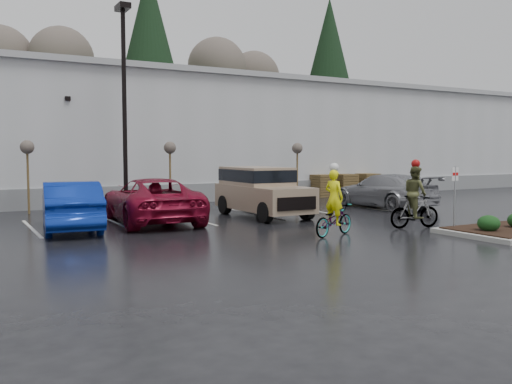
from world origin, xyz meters
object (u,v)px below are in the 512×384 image
lamppost (124,85)px  pallet_stack_c (367,184)px  pallet_stack_a (323,186)px  suv_tan (263,192)px  sapling_east (297,151)px  car_red (152,200)px  car_far_silver (384,191)px  cyclist_olive (415,203)px  car_blue (71,206)px  pallet_stack_b (345,185)px  sapling_mid (170,151)px  fire_lane_sign (455,190)px  sapling_west (27,151)px  cyclist_hivis (334,213)px

lamppost → pallet_stack_c: bearing=7.1°
pallet_stack_a → suv_tan: size_ratio=0.26×
sapling_east → pallet_stack_c: (6.00, 1.00, -2.05)m
sapling_east → car_red: 11.79m
pallet_stack_c → car_far_silver: bearing=-125.6°
pallet_stack_c → cyclist_olive: size_ratio=0.56×
sapling_east → car_blue: bearing=-155.6°
pallet_stack_b → pallet_stack_c: (1.80, 0.00, 0.00)m
pallet_stack_c → car_far_silver: (-4.73, -6.61, 0.14)m
sapling_mid → fire_lane_sign: bearing=-67.5°
lamppost → car_blue: size_ratio=1.80×
pallet_stack_c → car_far_silver: size_ratio=0.24×
car_red → suv_tan: (4.68, -0.40, 0.18)m
sapling_west → pallet_stack_a: 16.66m
cyclist_olive → car_blue: bearing=74.4°
sapling_mid → car_red: (-2.78, -5.47, -1.88)m
pallet_stack_c → fire_lane_sign: size_ratio=0.61×
sapling_east → pallet_stack_a: 3.39m
pallet_stack_a → sapling_mid: bearing=-174.3°
fire_lane_sign → car_far_silver: bearing=64.3°
car_blue → fire_lane_sign: bearing=155.6°
pallet_stack_b → fire_lane_sign: fire_lane_sign is taller
car_red → sapling_mid: bearing=-112.2°
fire_lane_sign → sapling_west: bearing=132.7°
sapling_mid → lamppost: bearing=-158.2°
pallet_stack_a → cyclist_hivis: cyclist_hivis is taller
sapling_east → pallet_stack_a: bearing=21.8°
car_blue → cyclist_olive: bearing=159.7°
pallet_stack_c → suv_tan: bearing=-149.4°
suv_tan → pallet_stack_c: bearing=30.6°
lamppost → pallet_stack_a: (12.50, 2.00, -5.01)m
pallet_stack_c → car_blue: bearing=-160.0°
sapling_mid → fire_lane_sign: sapling_mid is taller
sapling_west → cyclist_hivis: 14.01m
sapling_west → cyclist_hivis: (7.75, -11.50, -2.00)m
sapling_east → cyclist_hivis: (-6.25, -11.50, -2.00)m
sapling_west → cyclist_hivis: bearing=-56.0°
pallet_stack_b → pallet_stack_c: bearing=0.0°
car_red → cyclist_olive: (7.59, -6.03, 0.03)m
sapling_west → pallet_stack_c: 20.13m
pallet_stack_b → sapling_east: bearing=-166.6°
pallet_stack_b → lamppost: bearing=-172.0°
pallet_stack_c → suv_tan: (-11.60, -6.87, 0.35)m
pallet_stack_a → car_red: (-12.78, -6.47, 0.17)m
sapling_west → car_blue: 6.37m
suv_tan → sapling_east: bearing=46.4°
lamppost → fire_lane_sign: lamppost is taller
sapling_east → car_blue: (-13.34, -6.05, -1.89)m
fire_lane_sign → car_blue: (-11.14, 6.75, -0.56)m
sapling_east → fire_lane_sign: (-2.20, -12.80, -1.32)m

